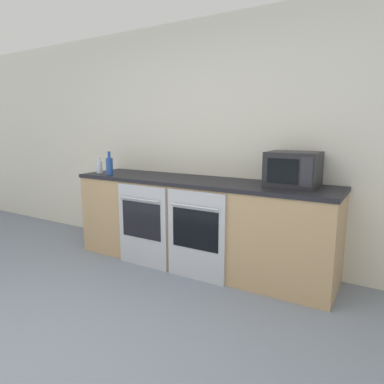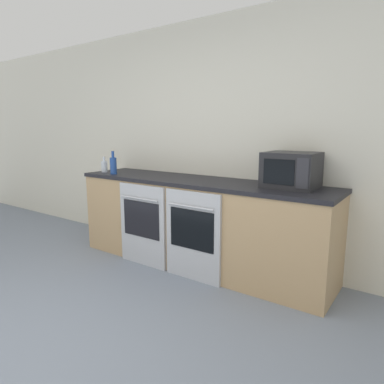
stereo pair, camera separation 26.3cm
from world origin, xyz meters
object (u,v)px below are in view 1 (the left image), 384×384
(microwave, at_px, (293,169))
(oven_left, at_px, (142,226))
(bottle_clear, at_px, (99,167))
(bottle_blue, at_px, (110,166))
(oven_right, at_px, (196,235))

(microwave, bearing_deg, oven_left, -163.61)
(bottle_clear, bearing_deg, bottle_blue, -14.76)
(oven_left, relative_size, bottle_blue, 3.27)
(oven_left, relative_size, oven_right, 1.00)
(oven_left, xyz_separation_m, bottle_blue, (-0.57, 0.14, 0.59))
(microwave, relative_size, bottle_blue, 1.70)
(oven_left, distance_m, microwave, 1.62)
(microwave, distance_m, bottle_blue, 2.02)
(microwave, relative_size, bottle_clear, 2.40)
(oven_left, bearing_deg, bottle_blue, 166.00)
(oven_left, bearing_deg, bottle_clear, 165.78)
(bottle_clear, bearing_deg, microwave, 5.61)
(oven_left, xyz_separation_m, oven_right, (0.65, 0.00, 0.00))
(oven_right, relative_size, microwave, 1.93)
(oven_left, relative_size, microwave, 1.93)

